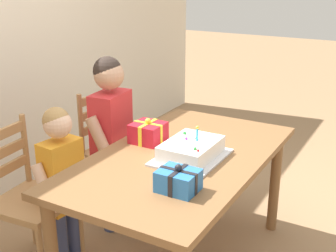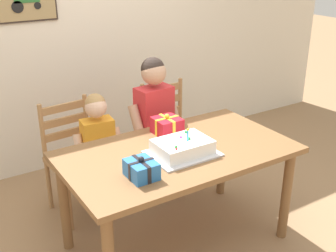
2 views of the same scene
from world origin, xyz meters
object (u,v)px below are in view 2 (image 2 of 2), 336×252
at_px(birthday_cake, 183,148).
at_px(gift_box_beside_cake, 167,126).
at_px(dining_table, 178,162).
at_px(child_older, 154,116).
at_px(gift_box_red_large, 141,169).
at_px(chair_right, 169,134).
at_px(child_younger, 98,144).
at_px(chair_left, 76,158).

height_order(birthday_cake, gift_box_beside_cake, birthday_cake).
bearing_deg(dining_table, child_older, 73.37).
height_order(gift_box_red_large, child_older, child_older).
relative_size(chair_right, child_younger, 0.90).
bearing_deg(birthday_cake, gift_box_beside_cake, 74.36).
relative_size(dining_table, gift_box_red_large, 7.99).
relative_size(chair_left, chair_right, 1.00).
height_order(gift_box_beside_cake, child_younger, child_younger).
relative_size(child_older, child_younger, 1.20).
height_order(child_older, child_younger, child_older).
bearing_deg(child_younger, child_older, -0.05).
bearing_deg(dining_table, gift_box_red_large, -153.51).
bearing_deg(birthday_cake, chair_left, 116.20).
distance_m(gift_box_beside_cake, child_younger, 0.57).
distance_m(child_older, child_younger, 0.52).
height_order(dining_table, gift_box_red_large, gift_box_red_large).
bearing_deg(child_younger, chair_right, 12.87).
bearing_deg(dining_table, birthday_cake, -99.10).
xyz_separation_m(birthday_cake, chair_right, (0.45, 0.88, -0.34)).
bearing_deg(gift_box_red_large, gift_box_beside_cake, 44.65).
bearing_deg(gift_box_red_large, dining_table, 26.49).
distance_m(dining_table, gift_box_red_large, 0.46).
xyz_separation_m(child_older, child_younger, (-0.50, 0.00, -0.13)).
xyz_separation_m(gift_box_beside_cake, chair_left, (-0.53, 0.53, -0.35)).
height_order(chair_left, chair_right, same).
bearing_deg(chair_right, child_older, -145.75).
bearing_deg(chair_left, child_older, -15.30).
height_order(birthday_cake, child_older, child_older).
xyz_separation_m(birthday_cake, child_younger, (-0.30, 0.70, -0.18)).
relative_size(dining_table, birthday_cake, 3.56).
distance_m(chair_left, child_younger, 0.27).
height_order(birthday_cake, chair_right, birthday_cake).
bearing_deg(chair_right, child_younger, -167.13).
xyz_separation_m(dining_table, child_older, (0.19, 0.63, 0.09)).
distance_m(gift_box_beside_cake, child_older, 0.38).
xyz_separation_m(gift_box_red_large, gift_box_beside_cake, (0.47, 0.47, 0.01)).
bearing_deg(chair_right, chair_left, -180.00).
bearing_deg(chair_right, birthday_cake, -117.38).
bearing_deg(gift_box_beside_cake, birthday_cake, -105.64).
bearing_deg(dining_table, child_younger, 116.26).
xyz_separation_m(chair_right, child_younger, (-0.75, -0.17, 0.16)).
bearing_deg(gift_box_red_large, birthday_cake, 17.86).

